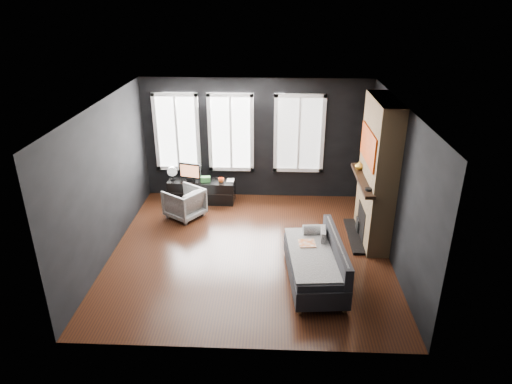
{
  "coord_description": "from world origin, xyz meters",
  "views": [
    {
      "loc": [
        0.43,
        -7.2,
        4.39
      ],
      "look_at": [
        0.1,
        0.3,
        1.05
      ],
      "focal_mm": 32.0,
      "sensor_mm": 36.0,
      "label": 1
    }
  ],
  "objects_px": {
    "sofa": "(315,261)",
    "monitor": "(190,171)",
    "mantel_vase": "(359,165)",
    "book": "(227,176)",
    "armchair": "(184,202)",
    "media_console": "(202,191)",
    "mug": "(221,180)"
  },
  "relations": [
    {
      "from": "sofa",
      "to": "media_console",
      "type": "bearing_deg",
      "value": 122.6
    },
    {
      "from": "mantel_vase",
      "to": "mug",
      "type": "bearing_deg",
      "value": 160.91
    },
    {
      "from": "monitor",
      "to": "mantel_vase",
      "type": "distance_m",
      "value": 3.69
    },
    {
      "from": "mug",
      "to": "mantel_vase",
      "type": "height_order",
      "value": "mantel_vase"
    },
    {
      "from": "mantel_vase",
      "to": "sofa",
      "type": "bearing_deg",
      "value": -116.0
    },
    {
      "from": "media_console",
      "to": "mantel_vase",
      "type": "xyz_separation_m",
      "value": [
        3.25,
        -1.05,
        1.06
      ]
    },
    {
      "from": "sofa",
      "to": "media_console",
      "type": "height_order",
      "value": "sofa"
    },
    {
      "from": "mug",
      "to": "book",
      "type": "xyz_separation_m",
      "value": [
        0.11,
        0.1,
        0.04
      ]
    },
    {
      "from": "mug",
      "to": "sofa",
      "type": "bearing_deg",
      "value": -57.68
    },
    {
      "from": "mug",
      "to": "book",
      "type": "relative_size",
      "value": 0.59
    },
    {
      "from": "media_console",
      "to": "book",
      "type": "height_order",
      "value": "book"
    },
    {
      "from": "sofa",
      "to": "monitor",
      "type": "relative_size",
      "value": 3.54
    },
    {
      "from": "sofa",
      "to": "book",
      "type": "bearing_deg",
      "value": 114.94
    },
    {
      "from": "monitor",
      "to": "book",
      "type": "height_order",
      "value": "monitor"
    },
    {
      "from": "sofa",
      "to": "media_console",
      "type": "distance_m",
      "value": 3.78
    },
    {
      "from": "sofa",
      "to": "armchair",
      "type": "relative_size",
      "value": 2.6
    },
    {
      "from": "book",
      "to": "mantel_vase",
      "type": "relative_size",
      "value": 1.22
    },
    {
      "from": "monitor",
      "to": "armchair",
      "type": "bearing_deg",
      "value": -75.32
    },
    {
      "from": "media_console",
      "to": "book",
      "type": "bearing_deg",
      "value": 4.24
    },
    {
      "from": "sofa",
      "to": "armchair",
      "type": "bearing_deg",
      "value": 133.97
    },
    {
      "from": "sofa",
      "to": "monitor",
      "type": "xyz_separation_m",
      "value": [
        -2.54,
        2.99,
        0.35
      ]
    },
    {
      "from": "armchair",
      "to": "monitor",
      "type": "height_order",
      "value": "monitor"
    },
    {
      "from": "mug",
      "to": "mantel_vase",
      "type": "bearing_deg",
      "value": -19.09
    },
    {
      "from": "monitor",
      "to": "sofa",
      "type": "bearing_deg",
      "value": -34.61
    },
    {
      "from": "sofa",
      "to": "monitor",
      "type": "height_order",
      "value": "monitor"
    },
    {
      "from": "sofa",
      "to": "media_console",
      "type": "relative_size",
      "value": 1.23
    },
    {
      "from": "monitor",
      "to": "mantel_vase",
      "type": "height_order",
      "value": "mantel_vase"
    },
    {
      "from": "armchair",
      "to": "book",
      "type": "height_order",
      "value": "book"
    },
    {
      "from": "book",
      "to": "mug",
      "type": "bearing_deg",
      "value": -138.73
    },
    {
      "from": "armchair",
      "to": "monitor",
      "type": "relative_size",
      "value": 1.36
    },
    {
      "from": "mug",
      "to": "book",
      "type": "bearing_deg",
      "value": 41.27
    },
    {
      "from": "monitor",
      "to": "media_console",
      "type": "bearing_deg",
      "value": 16.58
    }
  ]
}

